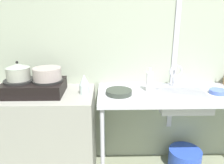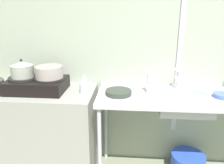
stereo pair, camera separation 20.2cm
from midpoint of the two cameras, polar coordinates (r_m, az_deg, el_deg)
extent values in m
cube|color=#9AA390|center=(2.39, 22.06, 8.21)|extent=(4.94, 0.10, 2.53)
cube|color=#B4B5C3|center=(2.29, 19.82, 11.28)|extent=(0.05, 0.01, 2.02)
cube|color=gray|center=(2.37, -15.61, -12.32)|extent=(1.11, 0.58, 0.89)
cube|color=#B4B5C3|center=(2.15, 21.56, -3.67)|extent=(1.64, 0.58, 0.04)
cylinder|color=#B4B1C4|center=(2.05, -0.25, -17.46)|extent=(0.04, 0.04, 0.85)
cylinder|color=#AEB6BF|center=(2.47, 0.74, -10.88)|extent=(0.04, 0.04, 0.85)
cube|color=black|center=(2.17, -16.12, -0.78)|extent=(0.53, 0.36, 0.12)
cylinder|color=black|center=(2.20, -19.37, 0.98)|extent=(0.27, 0.27, 0.02)
cylinder|color=black|center=(2.11, -13.03, 0.85)|extent=(0.27, 0.27, 0.02)
cylinder|color=#999B8F|center=(2.18, -19.54, 2.60)|extent=(0.20, 0.20, 0.11)
cone|color=#929E91|center=(2.16, -19.73, 4.47)|extent=(0.21, 0.21, 0.04)
sphere|color=black|center=(2.16, -19.82, 5.24)|extent=(0.02, 0.02, 0.02)
cylinder|color=#9D8F8D|center=(2.09, -13.14, 2.49)|extent=(0.25, 0.25, 0.11)
cylinder|color=silver|center=(2.04, -4.21, -1.66)|extent=(0.09, 0.09, 0.09)
cone|color=silver|center=(2.01, -4.27, 0.81)|extent=(0.09, 0.09, 0.09)
cube|color=#B4B5C3|center=(2.12, 20.49, -5.18)|extent=(0.45, 0.37, 0.13)
cylinder|color=#B4B5C3|center=(2.26, 18.79, 0.43)|extent=(0.02, 0.02, 0.17)
torus|color=#B4B5C3|center=(2.19, 19.33, 2.12)|extent=(0.13, 0.02, 0.13)
cylinder|color=#31382F|center=(2.01, 4.54, -2.70)|extent=(0.24, 0.24, 0.04)
cylinder|color=#4A64B9|center=(2.20, 28.79, -3.11)|extent=(0.15, 0.15, 0.04)
cylinder|color=white|center=(2.07, 12.57, -0.34)|extent=(0.06, 0.06, 0.19)
cylinder|color=white|center=(2.04, 12.78, 2.68)|extent=(0.03, 0.03, 0.04)
cylinder|color=blue|center=(2.60, 21.04, -18.96)|extent=(0.34, 0.34, 0.21)
camera|label=1|loc=(0.10, -87.14, 0.90)|focal=35.73mm
camera|label=2|loc=(0.10, 92.86, -0.90)|focal=35.73mm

